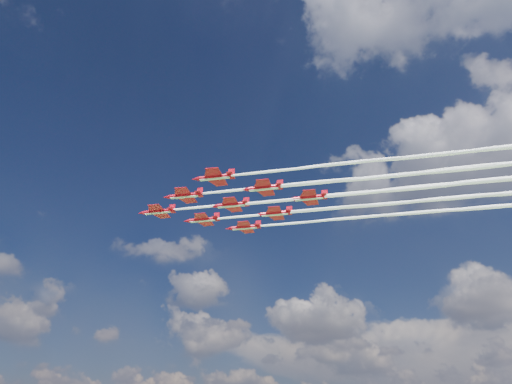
# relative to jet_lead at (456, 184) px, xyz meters

# --- Properties ---
(jet_lead) EXTENTS (143.38, 70.69, 2.58)m
(jet_lead) POSITION_rel_jet_lead_xyz_m (0.00, 0.00, 0.00)
(jet_lead) COLOR #BA0A1B
(jet_row2_port) EXTENTS (143.38, 70.69, 2.58)m
(jet_row2_port) POSITION_rel_jet_lead_xyz_m (12.44, -2.58, 0.00)
(jet_row2_port) COLOR #BA0A1B
(jet_row2_starb) EXTENTS (143.38, 70.69, 2.58)m
(jet_row2_starb) POSITION_rel_jet_lead_xyz_m (5.84, 11.28, 0.00)
(jet_row2_starb) COLOR #BA0A1B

